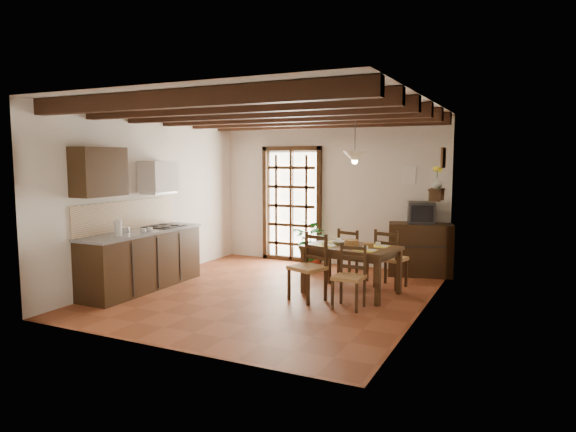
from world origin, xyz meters
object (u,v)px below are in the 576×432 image
Objects in this scene: chair_far_left at (352,265)px; sideboard at (420,249)px; kitchen_counter at (142,259)px; crt_tv at (421,213)px; potted_plant at (312,239)px; chair_near_left at (308,280)px; pendant_lamp at (355,156)px; dining_table at (351,252)px; chair_far_right at (390,269)px; chair_near_right at (349,288)px.

sideboard is (0.91, 0.96, 0.18)m from chair_far_left.
kitchen_counter is 2.52× the size of chair_far_left.
potted_plant is at bearing 175.68° from crt_tv.
pendant_lamp reaches higher than chair_near_left.
chair_far_left is 1.34m from sideboard.
dining_table is at bearing 120.73° from chair_far_left.
chair_far_left is 1.56m from crt_tv.
chair_near_left is at bearing -115.90° from dining_table.
dining_table is 1.84m from sideboard.
chair_near_left is at bearing -121.28° from pendant_lamp.
kitchen_counter is at bearing -127.34° from potted_plant.
chair_far_right is (3.49, 1.76, -0.18)m from kitchen_counter.
dining_table is at bearing 67.83° from chair_far_right.
pendant_lamp reaches higher than chair_far_right.
pendant_lamp reaches higher than potted_plant.
potted_plant is (-1.64, 0.67, 0.28)m from chair_far_right.
dining_table is at bearing -90.00° from pendant_lamp.
sideboard is 1.93m from potted_plant.
sideboard is 2.03× the size of crt_tv.
kitchen_counter is 2.41× the size of chair_far_right.
chair_far_left is 1.16m from potted_plant.
crt_tv is (0.25, 1.06, 0.82)m from chair_far_right.
sideboard is 2.37m from pendant_lamp.
kitchen_counter is 2.60× the size of chair_near_right.
chair_far_left reaches higher than chair_near_right.
sideboard is at bearing 84.22° from chair_near_left.
chair_far_right is at bearing -22.21° from potted_plant.
chair_near_left is 1.97m from pendant_lamp.
kitchen_counter is at bearing -157.49° from sideboard.
crt_tv is at bearing 84.16° from chair_near_left.
crt_tv is (0.00, -0.01, 0.65)m from sideboard.
pendant_lamp reaches higher than kitchen_counter.
dining_table is at bearing 20.39° from kitchen_counter.
crt_tv is at bearing -119.94° from chair_far_left.
chair_near_left is at bearing 11.06° from kitchen_counter.
pendant_lamp reaches higher than sideboard.
kitchen_counter is 2.66m from chair_near_left.
dining_table is 0.84m from chair_far_left.
potted_plant is at bearing 126.24° from chair_near_right.
sideboard is (0.47, 2.42, 0.19)m from chair_near_right.
chair_far_right is 0.86× the size of sideboard.
pendant_lamp reaches higher than dining_table.
pendant_lamp reaches higher than crt_tv.
dining_table is at bearing -47.19° from potted_plant.
sideboard is at bearing 37.05° from kitchen_counter.
potted_plant is 2.27m from pendant_lamp.
crt_tv is at bearing -104.55° from sideboard.
chair_near_right is 1.03× the size of pendant_lamp.
chair_near_right is at bearing -55.03° from potted_plant.
chair_near_left is 0.50× the size of potted_plant.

